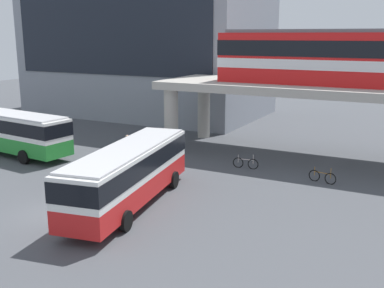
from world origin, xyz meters
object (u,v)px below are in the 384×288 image
at_px(station_building, 148,32).
at_px(bicycle_brown, 322,177).
at_px(bicycle_silver, 246,163).
at_px(pedestrian_by_bike_rack, 127,148).
at_px(bus_main, 129,170).
at_px(bus_secondary, 10,129).

height_order(station_building, bicycle_brown, station_building).
relative_size(bicycle_brown, bicycle_silver, 0.99).
distance_m(bicycle_brown, pedestrian_by_bike_rack, 13.98).
bearing_deg(pedestrian_by_bike_rack, bicycle_silver, 11.22).
distance_m(bus_main, bicycle_silver, 10.11).
bearing_deg(bus_main, pedestrian_by_bike_rack, 125.93).
distance_m(bus_main, bicycle_brown, 12.17).
bearing_deg(bus_main, bicycle_silver, 73.06).
height_order(bus_main, bus_secondary, same).
distance_m(station_building, bus_secondary, 22.76).
relative_size(station_building, bus_main, 2.28).
xyz_separation_m(bus_secondary, pedestrian_by_bike_rack, (8.67, 2.96, -1.13)).
height_order(bicycle_brown, bicycle_silver, same).
bearing_deg(pedestrian_by_bike_rack, bicycle_brown, 3.87).
bearing_deg(bus_secondary, bus_main, -18.78).
height_order(bus_main, bicycle_silver, bus_main).
bearing_deg(station_building, pedestrian_by_bike_rack, -61.75).
height_order(bus_secondary, bicycle_brown, bus_secondary).
xyz_separation_m(station_building, pedestrian_by_bike_rack, (9.99, -18.59, -8.33)).
xyz_separation_m(bicycle_brown, pedestrian_by_bike_rack, (-13.94, -0.94, 0.50)).
bearing_deg(station_building, bicycle_silver, -42.27).
height_order(station_building, pedestrian_by_bike_rack, station_building).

